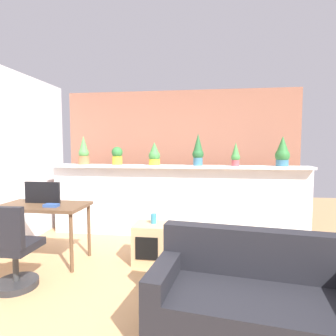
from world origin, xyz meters
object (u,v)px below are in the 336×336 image
at_px(side_cube_shelf, 150,243).
at_px(potted_plant_3, 198,151).
at_px(potted_plant_1, 117,155).
at_px(couch, 254,304).
at_px(office_chair, 12,254).
at_px(potted_plant_0, 84,152).
at_px(book_on_desk, 51,205).
at_px(potted_plant_5, 282,152).
at_px(potted_plant_2, 154,155).
at_px(vase_on_shelf, 154,219).
at_px(desk, 43,211).
at_px(tv_monitor, 42,192).
at_px(potted_plant_4, 236,155).

bearing_deg(side_cube_shelf, potted_plant_3, 60.22).
xyz_separation_m(potted_plant_1, couch, (1.85, -2.35, -1.06)).
bearing_deg(couch, office_chair, 169.89).
height_order(potted_plant_0, book_on_desk, potted_plant_0).
bearing_deg(potted_plant_3, potted_plant_5, 2.11).
distance_m(potted_plant_2, couch, 2.83).
bearing_deg(potted_plant_2, potted_plant_5, 1.23).
relative_size(potted_plant_1, potted_plant_5, 0.64).
bearing_deg(potted_plant_0, potted_plant_2, -0.22).
relative_size(potted_plant_2, potted_plant_3, 0.73).
height_order(potted_plant_0, side_cube_shelf, potted_plant_0).
relative_size(potted_plant_1, vase_on_shelf, 2.37).
bearing_deg(couch, book_on_desk, 155.59).
bearing_deg(desk, vase_on_shelf, 8.09).
distance_m(potted_plant_3, couch, 2.64).
distance_m(potted_plant_1, tv_monitor, 1.38).
relative_size(potted_plant_0, office_chair, 0.53).
bearing_deg(potted_plant_3, office_chair, -134.34).
distance_m(office_chair, couch, 2.40).
relative_size(vase_on_shelf, book_on_desk, 0.73).
bearing_deg(vase_on_shelf, potted_plant_1, 128.75).
height_order(potted_plant_0, potted_plant_4, potted_plant_0).
height_order(potted_plant_0, vase_on_shelf, potted_plant_0).
height_order(potted_plant_1, potted_plant_2, potted_plant_2).
bearing_deg(potted_plant_5, side_cube_shelf, -150.51).
relative_size(office_chair, couch, 0.55).
xyz_separation_m(tv_monitor, office_chair, (0.14, -0.80, -0.50)).
xyz_separation_m(potted_plant_3, tv_monitor, (-2.00, -1.10, -0.54)).
height_order(potted_plant_5, side_cube_shelf, potted_plant_5).
distance_m(potted_plant_5, couch, 2.74).
bearing_deg(couch, potted_plant_0, 136.17).
bearing_deg(potted_plant_5, potted_plant_4, -176.08).
bearing_deg(potted_plant_1, potted_plant_3, -1.28).
height_order(potted_plant_1, potted_plant_3, potted_plant_3).
height_order(potted_plant_4, desk, potted_plant_4).
relative_size(office_chair, vase_on_shelf, 7.23).
distance_m(potted_plant_0, tv_monitor, 1.22).
bearing_deg(office_chair, couch, -10.11).
bearing_deg(vase_on_shelf, potted_plant_3, 61.19).
distance_m(potted_plant_1, vase_on_shelf, 1.51).
height_order(desk, book_on_desk, book_on_desk).
bearing_deg(vase_on_shelf, office_chair, -145.00).
bearing_deg(side_cube_shelf, potted_plant_0, 142.63).
height_order(desk, tv_monitor, tv_monitor).
bearing_deg(vase_on_shelf, couch, -52.25).
distance_m(side_cube_shelf, couch, 1.70).
bearing_deg(potted_plant_2, potted_plant_0, 179.78).
xyz_separation_m(potted_plant_0, potted_plant_5, (3.22, 0.04, 0.01)).
xyz_separation_m(potted_plant_0, potted_plant_2, (1.21, -0.00, -0.04)).
bearing_deg(potted_plant_4, potted_plant_5, 3.92).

